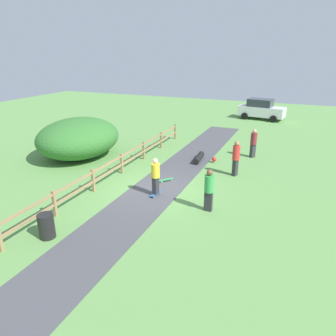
{
  "coord_description": "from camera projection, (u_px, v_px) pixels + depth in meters",
  "views": [
    {
      "loc": [
        5.9,
        -12.48,
        6.21
      ],
      "look_at": [
        0.42,
        0.49,
        1.0
      ],
      "focal_mm": 34.03,
      "sensor_mm": 36.0,
      "label": 1
    }
  ],
  "objects": [
    {
      "name": "bystander_maroon",
      "position": [
        254.0,
        142.0,
        19.38
      ],
      "size": [
        0.52,
        0.52,
        1.77
      ],
      "color": "#2D2D33",
      "rests_on": "ground_plane"
    },
    {
      "name": "skateboard_loose",
      "position": [
        166.0,
        180.0,
        16.05
      ],
      "size": [
        0.67,
        0.74,
        0.08
      ],
      "color": "#338C4C",
      "rests_on": "asphalt_path"
    },
    {
      "name": "asphalt_path",
      "position": [
        156.0,
        190.0,
        15.08
      ],
      "size": [
        2.4,
        28.0,
        0.02
      ],
      "primitive_type": "cube",
      "color": "#47474C",
      "rests_on": "ground_plane"
    },
    {
      "name": "trash_bin",
      "position": [
        46.0,
        226.0,
        11.11
      ],
      "size": [
        0.56,
        0.56,
        0.9
      ],
      "primitive_type": "cylinder",
      "color": "black",
      "rests_on": "ground_plane"
    },
    {
      "name": "bush_large",
      "position": [
        79.0,
        138.0,
        19.43
      ],
      "size": [
        4.57,
        5.48,
        2.39
      ],
      "primitive_type": "ellipsoid",
      "color": "#33702D",
      "rests_on": "ground_plane"
    },
    {
      "name": "wooden_fence",
      "position": [
        108.0,
        169.0,
        15.81
      ],
      "size": [
        0.12,
        18.12,
        1.1
      ],
      "color": "#997A51",
      "rests_on": "ground_plane"
    },
    {
      "name": "bystander_red",
      "position": [
        236.0,
        157.0,
        16.47
      ],
      "size": [
        0.47,
        0.47,
        1.88
      ],
      "color": "#2D2D33",
      "rests_on": "ground_plane"
    },
    {
      "name": "ground_plane",
      "position": [
        156.0,
        190.0,
        15.09
      ],
      "size": [
        60.0,
        60.0,
        0.0
      ],
      "primitive_type": "plane",
      "color": "#60934C"
    },
    {
      "name": "skater_fallen",
      "position": [
        200.0,
        158.0,
        18.93
      ],
      "size": [
        1.3,
        1.63,
        0.36
      ],
      "color": "black",
      "rests_on": "asphalt_path"
    },
    {
      "name": "bystander_green",
      "position": [
        209.0,
        188.0,
        12.81
      ],
      "size": [
        0.39,
        0.39,
        1.8
      ],
      "color": "#2D2D33",
      "rests_on": "ground_plane"
    },
    {
      "name": "skater_riding",
      "position": [
        155.0,
        175.0,
        14.19
      ],
      "size": [
        0.4,
        0.81,
        1.75
      ],
      "color": "#265999",
      "rests_on": "asphalt_path"
    },
    {
      "name": "parked_car_white",
      "position": [
        261.0,
        109.0,
        30.26
      ],
      "size": [
        4.4,
        2.46,
        1.92
      ],
      "color": "silver",
      "rests_on": "ground_plane"
    }
  ]
}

